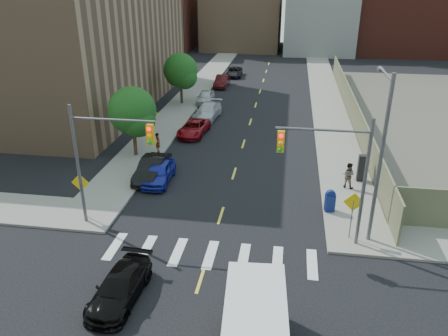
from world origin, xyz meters
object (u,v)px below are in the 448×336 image
(parked_car_silver, at_px, (208,111))
(parked_car_maroon, at_px, (222,81))
(payphone, at_px, (362,168))
(pedestrian_west, at_px, (158,143))
(black_sedan, at_px, (120,287))
(pedestrian_east, at_px, (348,175))
(parked_car_blue, at_px, (159,172))
(parked_car_white, at_px, (206,97))
(parked_car_grey, at_px, (234,72))
(parked_car_red, at_px, (194,128))
(mailbox, at_px, (330,201))
(parked_car_black, at_px, (152,169))

(parked_car_silver, bearing_deg, parked_car_maroon, 98.65)
(payphone, height_order, pedestrian_west, payphone)
(black_sedan, height_order, pedestrian_east, pedestrian_east)
(parked_car_blue, bearing_deg, pedestrian_east, 2.43)
(black_sedan, bearing_deg, parked_car_white, 97.57)
(parked_car_grey, distance_m, pedestrian_west, 29.22)
(parked_car_maroon, height_order, payphone, payphone)
(payphone, xyz_separation_m, pedestrian_west, (-15.13, 2.92, -0.13))
(parked_car_grey, distance_m, pedestrian_east, 35.31)
(parked_car_red, distance_m, pedestrian_west, 5.12)
(parked_car_red, xyz_separation_m, mailbox, (10.94, -12.30, 0.18))
(pedestrian_west, bearing_deg, parked_car_red, -38.16)
(parked_car_blue, relative_size, pedestrian_east, 2.38)
(parked_car_grey, bearing_deg, parked_car_blue, -93.55)
(parked_car_red, xyz_separation_m, payphone, (13.32, -7.70, 0.44))
(parked_car_red, bearing_deg, parked_car_grey, 93.71)
(payphone, relative_size, pedestrian_east, 1.07)
(parked_car_grey, bearing_deg, parked_car_maroon, -98.94)
(parked_car_black, height_order, payphone, payphone)
(parked_car_black, bearing_deg, parked_car_white, 90.90)
(parked_car_blue, xyz_separation_m, parked_car_white, (-0.61, 19.83, -0.00))
(parked_car_blue, distance_m, parked_car_black, 0.75)
(parked_car_red, bearing_deg, parked_car_blue, -87.05)
(parked_car_silver, height_order, parked_car_white, parked_car_silver)
(parked_car_red, height_order, mailbox, mailbox)
(parked_car_red, height_order, payphone, payphone)
(parked_car_white, bearing_deg, parked_car_silver, -78.40)
(parked_car_blue, xyz_separation_m, parked_car_silver, (0.61, 14.62, 0.02))
(parked_car_black, xyz_separation_m, payphone, (14.22, 1.54, 0.33))
(parked_car_white, relative_size, pedestrian_west, 2.58)
(parked_car_blue, bearing_deg, pedestrian_west, 106.07)
(parked_car_black, distance_m, parked_car_red, 9.29)
(parked_car_maroon, bearing_deg, payphone, -61.03)
(parked_car_maroon, relative_size, mailbox, 3.13)
(parked_car_grey, relative_size, pedestrian_west, 2.81)
(parked_car_red, distance_m, black_sedan, 21.41)
(mailbox, bearing_deg, parked_car_red, 120.81)
(parked_car_blue, height_order, payphone, payphone)
(parked_car_blue, bearing_deg, parked_car_maroon, 88.93)
(payphone, bearing_deg, parked_car_silver, 135.66)
(parked_car_grey, xyz_separation_m, black_sedan, (1.00, -45.71, 0.01))
(pedestrian_west, height_order, pedestrian_east, pedestrian_east)
(parked_car_white, bearing_deg, parked_car_red, -86.53)
(parked_car_blue, bearing_deg, parked_car_silver, 86.48)
(parked_car_white, distance_m, parked_car_grey, 14.25)
(parked_car_maroon, xyz_separation_m, black_sedan, (1.72, -39.44, -0.08))
(mailbox, bearing_deg, payphone, 51.75)
(payphone, xyz_separation_m, pedestrian_east, (-1.02, -1.19, -0.06))
(parked_car_black, height_order, parked_car_grey, parked_car_black)
(parked_car_maroon, bearing_deg, parked_car_blue, -88.85)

